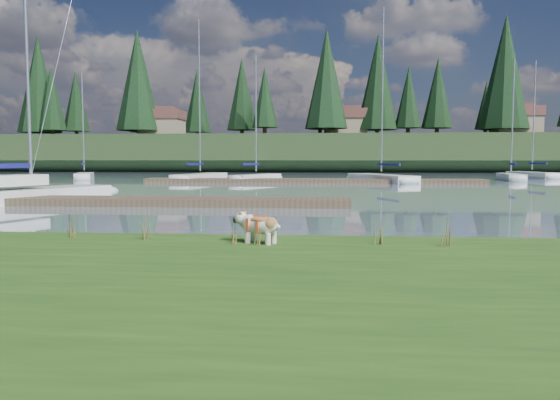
{
  "coord_description": "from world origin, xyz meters",
  "views": [
    {
      "loc": [
        3.09,
        -12.08,
        1.84
      ],
      "look_at": [
        2.1,
        -0.5,
        0.96
      ],
      "focal_mm": 35.0,
      "sensor_mm": 36.0,
      "label": 1
    }
  ],
  "objects": [
    {
      "name": "conifer_6",
      "position": [
        28.0,
        68.0,
        13.99
      ],
      "size": [
        7.04,
        7.04,
        17.0
      ],
      "color": "#382619",
      "rests_on": "ridge"
    },
    {
      "name": "ground",
      "position": [
        0.0,
        30.0,
        0.0
      ],
      "size": [
        200.0,
        200.0,
        0.0
      ],
      "primitive_type": "plane",
      "color": "#7E97AC",
      "rests_on": "ground"
    },
    {
      "name": "mud_lip",
      "position": [
        0.0,
        -1.6,
        0.07
      ],
      "size": [
        60.0,
        0.5,
        0.14
      ],
      "primitive_type": "cube",
      "color": "#33281C",
      "rests_on": "ground"
    },
    {
      "name": "weed_4",
      "position": [
        1.91,
        -2.81,
        0.51
      ],
      "size": [
        0.17,
        0.14,
        0.38
      ],
      "color": "#475B23",
      "rests_on": "bank"
    },
    {
      "name": "dock_near",
      "position": [
        -4.0,
        9.0,
        0.15
      ],
      "size": [
        16.0,
        2.0,
        0.3
      ],
      "primitive_type": "cube",
      "color": "#4C3D2C",
      "rests_on": "ground"
    },
    {
      "name": "dock_far",
      "position": [
        2.0,
        30.0,
        0.15
      ],
      "size": [
        26.0,
        2.2,
        0.3
      ],
      "primitive_type": "cube",
      "color": "#4C3D2C",
      "rests_on": "ground"
    },
    {
      "name": "conifer_2",
      "position": [
        -25.0,
        68.0,
        13.54
      ],
      "size": [
        6.6,
        6.6,
        16.05
      ],
      "color": "#382619",
      "rests_on": "ridge"
    },
    {
      "name": "house_2",
      "position": [
        30.0,
        69.0,
        7.31
      ],
      "size": [
        6.3,
        5.3,
        4.65
      ],
      "color": "gray",
      "rests_on": "ridge"
    },
    {
      "name": "sailboat_bg_4",
      "position": [
        18.82,
        36.45,
        0.33
      ],
      "size": [
        2.23,
        7.02,
        10.3
      ],
      "rotation": [
        0.0,
        0.0,
        1.44
      ],
      "color": "silver",
      "rests_on": "ground"
    },
    {
      "name": "house_0",
      "position": [
        -22.0,
        70.0,
        7.31
      ],
      "size": [
        6.3,
        5.3,
        4.65
      ],
      "color": "gray",
      "rests_on": "ridge"
    },
    {
      "name": "bank",
      "position": [
        0.0,
        -6.0,
        0.17
      ],
      "size": [
        60.0,
        9.0,
        0.35
      ],
      "primitive_type": "cube",
      "color": "#2B5017",
      "rests_on": "ground"
    },
    {
      "name": "sailboat_bg_5",
      "position": [
        22.66,
        42.92,
        0.32
      ],
      "size": [
        3.03,
        8.03,
        11.27
      ],
      "rotation": [
        0.0,
        0.0,
        1.76
      ],
      "color": "silver",
      "rests_on": "ground"
    },
    {
      "name": "house_1",
      "position": [
        6.0,
        71.0,
        7.31
      ],
      "size": [
        6.3,
        5.3,
        4.65
      ],
      "color": "gray",
      "rests_on": "ridge"
    },
    {
      "name": "sailboat_bg_2",
      "position": [
        -2.39,
        32.56,
        0.33
      ],
      "size": [
        4.01,
        6.67,
        10.25
      ],
      "rotation": [
        0.0,
        0.0,
        1.14
      ],
      "color": "silver",
      "rests_on": "ground"
    },
    {
      "name": "sailboat_bg_1",
      "position": [
        -7.48,
        34.39,
        0.32
      ],
      "size": [
        3.42,
        9.37,
        13.57
      ],
      "rotation": [
        0.0,
        0.0,
        1.39
      ],
      "color": "silver",
      "rests_on": "ground"
    },
    {
      "name": "weed_2",
      "position": [
        3.99,
        -2.53,
        0.58
      ],
      "size": [
        0.17,
        0.14,
        0.55
      ],
      "color": "#475B23",
      "rests_on": "bank"
    },
    {
      "name": "sailboat_bg_0",
      "position": [
        -18.71,
        35.57,
        0.33
      ],
      "size": [
        3.5,
        6.6,
        9.68
      ],
      "rotation": [
        0.0,
        0.0,
        1.93
      ],
      "color": "silver",
      "rests_on": "ground"
    },
    {
      "name": "conifer_4",
      "position": [
        3.0,
        66.0,
        13.09
      ],
      "size": [
        6.16,
        6.16,
        15.1
      ],
      "color": "#382619",
      "rests_on": "ridge"
    },
    {
      "name": "sailboat_main",
      "position": [
        -9.59,
        10.27,
        0.42
      ],
      "size": [
        5.59,
        10.32,
        14.65
      ],
      "rotation": [
        0.0,
        0.0,
        1.2
      ],
      "color": "silver",
      "rests_on": "ground"
    },
    {
      "name": "weed_1",
      "position": [
        1.52,
        -2.67,
        0.53
      ],
      "size": [
        0.17,
        0.14,
        0.44
      ],
      "color": "#475B23",
      "rests_on": "bank"
    },
    {
      "name": "conifer_3",
      "position": [
        -10.0,
        72.0,
        11.74
      ],
      "size": [
        4.84,
        4.84,
        12.25
      ],
      "color": "#382619",
      "rests_on": "ridge"
    },
    {
      "name": "weed_5",
      "position": [
        5.13,
        -2.62,
        0.61
      ],
      "size": [
        0.17,
        0.14,
        0.61
      ],
      "color": "#475B23",
      "rests_on": "bank"
    },
    {
      "name": "weed_3",
      "position": [
        -1.74,
        -2.22,
        0.62
      ],
      "size": [
        0.17,
        0.14,
        0.64
      ],
      "color": "#475B23",
      "rests_on": "bank"
    },
    {
      "name": "sailboat_bg_3",
      "position": [
        7.15,
        33.09,
        0.32
      ],
      "size": [
        5.53,
        9.51,
        13.86
      ],
      "rotation": [
        0.0,
        0.0,
        1.98
      ],
      "color": "silver",
      "rests_on": "ground"
    },
    {
      "name": "ridge",
      "position": [
        0.0,
        73.0,
        2.5
      ],
      "size": [
        200.0,
        20.0,
        5.0
      ],
      "primitive_type": "cube",
      "color": "#1D3017",
      "rests_on": "ground"
    },
    {
      "name": "conifer_1",
      "position": [
        -40.0,
        71.0,
        11.28
      ],
      "size": [
        4.4,
        4.4,
        11.3
      ],
      "color": "#382619",
      "rests_on": "ridge"
    },
    {
      "name": "bulldog",
      "position": [
        1.91,
        -2.58,
        0.69
      ],
      "size": [
        0.92,
        0.62,
        0.55
      ],
      "rotation": [
        0.0,
        0.0,
        2.73
      ],
      "color": "silver",
      "rests_on": "bank"
    },
    {
      "name": "weed_0",
      "position": [
        -0.26,
        -2.28,
        0.6
      ],
      "size": [
        0.17,
        0.14,
        0.59
      ],
      "color": "#475B23",
      "rests_on": "bank"
    },
    {
      "name": "conifer_5",
      "position": [
        15.0,
        70.0,
        10.83
      ],
      "size": [
        3.96,
        3.96,
        10.35
      ],
      "color": "#382619",
      "rests_on": "ridge"
    }
  ]
}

